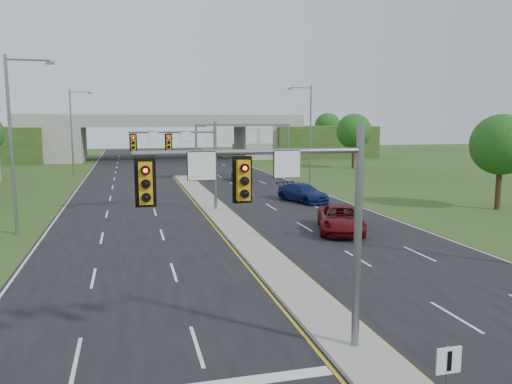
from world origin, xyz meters
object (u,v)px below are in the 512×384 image
object	(u,v)px
car_far_a	(341,219)
car_far_c	(241,174)
sign_gantry	(242,136)
signal_mast_near	(287,204)
keep_right_sign	(447,376)
signal_mast_far	(186,151)
overpass	(164,140)
car_far_b	(303,193)

from	to	relation	value
car_far_a	car_far_c	size ratio (longest dim) A/B	1.28
sign_gantry	signal_mast_near	bearing A→B (deg)	-101.25
sign_gantry	car_far_c	bearing A→B (deg)	-110.81
keep_right_sign	signal_mast_near	bearing A→B (deg)	116.94
car_far_c	signal_mast_far	bearing A→B (deg)	-110.57
keep_right_sign	overpass	distance (m)	84.55
sign_gantry	signal_mast_far	bearing A→B (deg)	-114.11
signal_mast_near	car_far_b	distance (m)	29.67
signal_mast_near	sign_gantry	xyz separation A→B (m)	(8.95, 44.99, 0.51)
signal_mast_near	car_far_a	distance (m)	18.28
sign_gantry	car_far_c	distance (m)	4.57
keep_right_sign	signal_mast_far	bearing A→B (deg)	94.39
sign_gantry	overpass	distance (m)	35.75
signal_mast_far	car_far_a	bearing A→B (deg)	-47.21
overpass	signal_mast_near	bearing A→B (deg)	-91.62
overpass	car_far_a	bearing A→B (deg)	-84.31
signal_mast_near	car_far_a	size ratio (longest dim) A/B	1.18
keep_right_sign	car_far_c	size ratio (longest dim) A/B	0.47
car_far_b	car_far_c	xyz separation A→B (m)	(-1.87, 16.42, 0.00)
car_far_a	car_far_b	size ratio (longest dim) A/B	1.09
keep_right_sign	sign_gantry	bearing A→B (deg)	82.30
sign_gantry	car_far_c	size ratio (longest dim) A/B	2.49
keep_right_sign	overpass	bearing A→B (deg)	90.00
keep_right_sign	car_far_a	size ratio (longest dim) A/B	0.37
keep_right_sign	car_far_c	xyz separation A→B (m)	(6.28, 48.37, -0.71)
signal_mast_far	overpass	bearing A→B (deg)	87.65
keep_right_sign	car_far_b	world-z (taller)	keep_right_sign
keep_right_sign	overpass	xyz separation A→B (m)	(0.00, 84.53, 2.04)
sign_gantry	car_far_a	size ratio (longest dim) A/B	1.95
signal_mast_far	keep_right_sign	size ratio (longest dim) A/B	3.18
keep_right_sign	car_far_b	distance (m)	32.99
signal_mast_near	keep_right_sign	world-z (taller)	signal_mast_near
signal_mast_near	car_far_c	size ratio (longest dim) A/B	1.51
sign_gantry	car_far_a	bearing A→B (deg)	-90.50
overpass	car_far_c	size ratio (longest dim) A/B	17.22
car_far_a	keep_right_sign	bearing A→B (deg)	-88.48
signal_mast_near	car_far_a	world-z (taller)	signal_mast_near
keep_right_sign	overpass	size ratio (longest dim) A/B	0.03
signal_mast_near	overpass	size ratio (longest dim) A/B	0.09
car_far_b	keep_right_sign	bearing A→B (deg)	-124.19
keep_right_sign	car_far_b	xyz separation A→B (m)	(8.15, 31.96, -0.71)
signal_mast_near	overpass	bearing A→B (deg)	88.38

